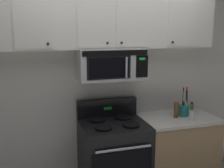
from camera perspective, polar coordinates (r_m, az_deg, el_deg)
back_wall at (r=3.36m, az=-1.48°, el=0.96°), size 5.20×0.10×2.70m
stove_range at (r=3.30m, az=0.34°, el=-15.40°), size 0.76×0.69×1.12m
over_range_microwave at (r=3.08m, az=-0.28°, el=4.28°), size 0.76×0.43×0.35m
upper_cabinets at (r=3.09m, az=-0.45°, el=12.65°), size 2.50×0.36×0.55m
counter_segment at (r=3.63m, az=13.47°, el=-13.47°), size 0.93×0.65×0.90m
utensil_crock_teal at (r=3.49m, az=15.01°, el=-4.94°), size 0.13×0.13×0.37m
salt_shaker at (r=3.34m, az=16.61°, el=-6.59°), size 0.05×0.05×0.11m
pepper_mill at (r=3.39m, az=13.47°, el=-5.34°), size 0.06×0.06×0.20m
spice_jar at (r=3.80m, az=16.57°, el=-4.47°), size 0.04×0.04×0.10m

